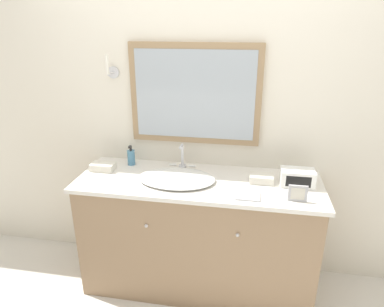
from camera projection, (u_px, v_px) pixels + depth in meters
name	position (u px, v px, depth m)	size (l,w,h in m)	color
wall_back	(205.00, 117.00, 2.59)	(8.00, 0.18, 2.55)	silver
vanity_counter	(198.00, 234.00, 2.59)	(1.73, 0.61, 0.90)	#937556
sink_basin	(177.00, 178.00, 2.42)	(0.55, 0.42, 0.21)	white
soap_bottle	(131.00, 157.00, 2.67)	(0.06, 0.06, 0.16)	teal
appliance_box	(297.00, 178.00, 2.33)	(0.23, 0.14, 0.11)	white
picture_frame	(298.00, 193.00, 2.12)	(0.12, 0.01, 0.11)	#B2B2B7
hand_towel_near_sink	(261.00, 179.00, 2.39)	(0.16, 0.11, 0.05)	silver
hand_towel_far_corner	(103.00, 167.00, 2.58)	(0.18, 0.11, 0.05)	silver
metal_tray	(248.00, 196.00, 2.20)	(0.16, 0.13, 0.01)	silver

